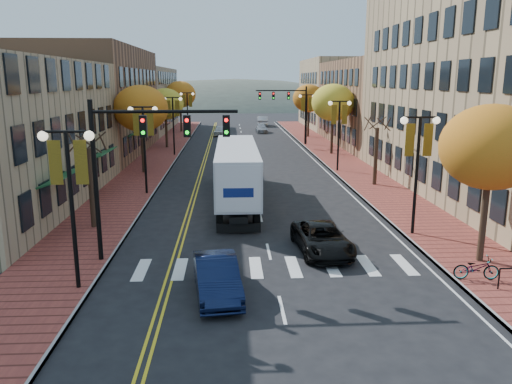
{
  "coord_description": "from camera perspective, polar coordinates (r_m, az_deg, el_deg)",
  "views": [
    {
      "loc": [
        -1.75,
        -17.86,
        7.79
      ],
      "look_at": [
        -0.44,
        6.81,
        2.2
      ],
      "focal_mm": 35.0,
      "sensor_mm": 36.0,
      "label": 1
    }
  ],
  "objects": [
    {
      "name": "building_left_mid",
      "position": [
        56.02,
        -19.12,
        9.72
      ],
      "size": [
        12.0,
        24.0,
        11.0
      ],
      "primitive_type": "cube",
      "color": "brown",
      "rests_on": "ground"
    },
    {
      "name": "tree_right_a",
      "position": [
        22.75,
        25.28,
        4.63
      ],
      "size": [
        4.16,
        4.16,
        6.69
      ],
      "color": "#382619",
      "rests_on": "sidewalk_right"
    },
    {
      "name": "navy_sedan",
      "position": [
        18.61,
        -4.51,
        -9.62
      ],
      "size": [
        2.04,
        4.51,
        1.44
      ],
      "primitive_type": "imported",
      "rotation": [
        0.0,
        0.0,
        0.12
      ],
      "color": "black",
      "rests_on": "ground"
    },
    {
      "name": "traffic_mast_far",
      "position": [
        60.36,
        3.9,
        10.0
      ],
      "size": [
        6.1,
        0.34,
        7.0
      ],
      "color": "black",
      "rests_on": "ground"
    },
    {
      "name": "car_far_silver",
      "position": [
        75.09,
        0.62,
        7.26
      ],
      "size": [
        1.72,
        4.19,
        1.21
      ],
      "primitive_type": "imported",
      "rotation": [
        0.0,
        0.0,
        -0.01
      ],
      "color": "#9B9CA2",
      "rests_on": "ground"
    },
    {
      "name": "tree_left_d",
      "position": [
        76.23,
        -8.66,
        10.96
      ],
      "size": [
        4.61,
        4.61,
        7.42
      ],
      "color": "#382619",
      "rests_on": "sidewalk_left"
    },
    {
      "name": "lamp_left_a",
      "position": [
        19.08,
        -20.53,
        1.38
      ],
      "size": [
        1.96,
        0.36,
        6.05
      ],
      "color": "black",
      "rests_on": "ground"
    },
    {
      "name": "tree_right_d",
      "position": [
        68.75,
        6.06,
        10.59
      ],
      "size": [
        4.35,
        4.35,
        7.0
      ],
      "color": "#382619",
      "rests_on": "sidewalk_right"
    },
    {
      "name": "building_right_far",
      "position": [
        84.36,
        11.05,
        10.96
      ],
      "size": [
        15.0,
        20.0,
        11.0
      ],
      "primitive_type": "cube",
      "color": "#9E8966",
      "rests_on": "ground"
    },
    {
      "name": "car_far_oncoming",
      "position": [
        85.99,
        0.77,
        8.09
      ],
      "size": [
        2.02,
        5.02,
        1.62
      ],
      "primitive_type": "imported",
      "rotation": [
        0.0,
        0.0,
        3.08
      ],
      "color": "#B5B5BD",
      "rests_on": "ground"
    },
    {
      "name": "tree_left_b",
      "position": [
        42.54,
        -13.02,
        9.27
      ],
      "size": [
        4.48,
        4.48,
        7.21
      ],
      "color": "#382619",
      "rests_on": "sidewalk_left"
    },
    {
      "name": "lamp_left_b",
      "position": [
        34.52,
        -12.7,
        6.63
      ],
      "size": [
        1.96,
        0.36,
        6.05
      ],
      "color": "black",
      "rests_on": "ground"
    },
    {
      "name": "lamp_left_d",
      "position": [
        70.18,
        -7.85,
        9.77
      ],
      "size": [
        1.96,
        0.36,
        6.05
      ],
      "color": "black",
      "rests_on": "ground"
    },
    {
      "name": "building_left_far",
      "position": [
        80.37,
        -14.21,
        10.2
      ],
      "size": [
        12.0,
        26.0,
        9.5
      ],
      "primitive_type": "cube",
      "color": "#9E8966",
      "rests_on": "ground"
    },
    {
      "name": "lamp_right_b",
      "position": [
        43.01,
        9.48,
        7.91
      ],
      "size": [
        1.96,
        0.36,
        6.05
      ],
      "color": "black",
      "rests_on": "ground"
    },
    {
      "name": "tree_left_c",
      "position": [
        58.37,
        -10.33,
        9.86
      ],
      "size": [
        4.16,
        4.16,
        6.69
      ],
      "color": "#382619",
      "rests_on": "sidewalk_left"
    },
    {
      "name": "lamp_right_a",
      "position": [
        25.82,
        18.03,
        4.34
      ],
      "size": [
        1.96,
        0.36,
        6.05
      ],
      "color": "black",
      "rests_on": "ground"
    },
    {
      "name": "tree_left_a",
      "position": [
        27.42,
        -18.31,
        0.44
      ],
      "size": [
        0.28,
        0.28,
        4.2
      ],
      "color": "#382619",
      "rests_on": "sidewalk_left"
    },
    {
      "name": "tree_right_b",
      "position": [
        37.84,
        13.53,
        3.98
      ],
      "size": [
        0.28,
        0.28,
        4.2
      ],
      "color": "#382619",
      "rests_on": "sidewalk_right"
    },
    {
      "name": "lamp_right_c",
      "position": [
        60.67,
        5.81,
        9.38
      ],
      "size": [
        1.96,
        0.36,
        6.05
      ],
      "color": "black",
      "rests_on": "ground"
    },
    {
      "name": "traffic_mast_near",
      "position": [
        21.38,
        -13.1,
        4.71
      ],
      "size": [
        6.1,
        0.35,
        7.0
      ],
      "color": "black",
      "rests_on": "ground"
    },
    {
      "name": "bicycle",
      "position": [
        21.44,
        23.87,
        -7.96
      ],
      "size": [
        1.8,
        0.78,
        0.92
      ],
      "primitive_type": "imported",
      "rotation": [
        0.0,
        0.0,
        1.47
      ],
      "color": "gray",
      "rests_on": "sidewalk_right"
    },
    {
      "name": "building_right_mid",
      "position": [
        63.25,
        15.87,
        9.74
      ],
      "size": [
        15.0,
        24.0,
        10.0
      ],
      "primitive_type": "cube",
      "color": "brown",
      "rests_on": "ground"
    },
    {
      "name": "tree_right_c",
      "position": [
        53.01,
        8.8,
        10.07
      ],
      "size": [
        4.48,
        4.48,
        7.21
      ],
      "color": "#382619",
      "rests_on": "sidewalk_right"
    },
    {
      "name": "black_suv",
      "position": [
        23.14,
        7.55,
        -5.31
      ],
      "size": [
        2.53,
        4.9,
        1.32
      ],
      "primitive_type": "imported",
      "rotation": [
        0.0,
        0.0,
        0.07
      ],
      "color": "black",
      "rests_on": "ground"
    },
    {
      "name": "ground",
      "position": [
        19.56,
        2.39,
        -10.73
      ],
      "size": [
        200.0,
        200.0,
        0.0
      ],
      "primitive_type": "plane",
      "color": "black",
      "rests_on": "ground"
    },
    {
      "name": "sidewalk_left",
      "position": [
        51.46,
        -11.13,
        3.88
      ],
      "size": [
        4.0,
        85.0,
        0.15
      ],
      "primitive_type": "cube",
      "color": "brown",
      "rests_on": "ground"
    },
    {
      "name": "semi_truck",
      "position": [
        32.14,
        -2.24,
        2.75
      ],
      "size": [
        2.5,
        15.18,
        3.79
      ],
      "rotation": [
        0.0,
        0.0,
        -0.0
      ],
      "color": "black",
      "rests_on": "ground"
    },
    {
      "name": "lamp_left_c",
      "position": [
        52.29,
        -9.46,
        8.74
      ],
      "size": [
        1.96,
        0.36,
        6.05
      ],
      "color": "black",
      "rests_on": "ground"
    },
    {
      "name": "sidewalk_right",
      "position": [
        52.07,
        8.93,
        4.07
      ],
      "size": [
        4.0,
        85.0,
        0.15
      ],
      "primitive_type": "cube",
      "color": "brown",
      "rests_on": "ground"
    },
    {
      "name": "car_far_white",
      "position": [
        71.23,
        -4.1,
        7.01
      ],
      "size": [
        1.99,
        4.28,
        1.42
      ],
      "primitive_type": "imported",
      "rotation": [
        0.0,
        0.0,
        -0.08
      ],
      "color": "silver",
      "rests_on": "ground"
    }
  ]
}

